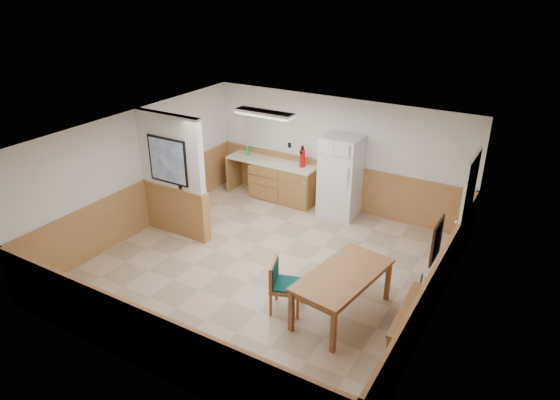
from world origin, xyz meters
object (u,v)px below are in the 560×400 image
Objects in this scene: dining_table at (343,279)px; dining_bench at (411,316)px; refrigerator at (340,177)px; dining_chair at (281,282)px; fire_extinguisher at (302,158)px; soap_bottle at (248,151)px.

dining_bench is at bearing 11.94° from dining_table.
dining_bench is (1.07, 0.06, -0.32)m from dining_table.
refrigerator is 1.23× the size of dining_bench.
dining_chair is at bearing -80.77° from refrigerator.
dining_bench is 1.71× the size of dining_chair.
dining_chair is at bearing -73.04° from fire_extinguisher.
soap_bottle is at bearing 144.89° from dining_bench.
fire_extinguisher is (-0.98, 0.10, 0.22)m from refrigerator.
dining_bench is 2.98× the size of fire_extinguisher.
soap_bottle reaches higher than dining_bench.
fire_extinguisher is at bearing 135.38° from dining_table.
refrigerator is 1.01m from fire_extinguisher.
refrigerator is 7.83× the size of soap_bottle.
refrigerator is 3.52m from dining_table.
dining_chair reaches higher than dining_table.
refrigerator reaches higher than dining_table.
dining_table is 5.13m from soap_bottle.
fire_extinguisher reaches higher than dining_bench.
fire_extinguisher is (-3.52, 3.21, 0.78)m from dining_bench.
refrigerator is at bearing -2.33° from soap_bottle.
refrigerator is 3.67× the size of fire_extinguisher.
soap_bottle is (-1.47, 0.00, -0.10)m from fire_extinguisher.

